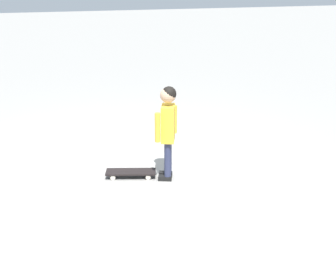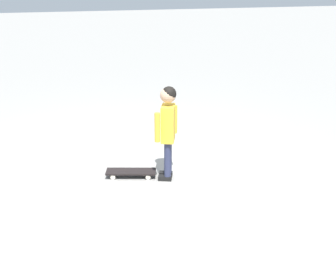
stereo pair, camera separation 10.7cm
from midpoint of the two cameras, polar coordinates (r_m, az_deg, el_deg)
name	(u,v)px [view 1 (the left image)]	position (r m, az deg, el deg)	size (l,w,h in m)	color
ground_plane	(135,166)	(5.76, -4.44, -4.11)	(50.00, 50.00, 0.00)	gray
child_person	(168,123)	(5.20, -0.61, 1.11)	(0.29, 0.32, 1.06)	#2D3351
skateboard	(131,172)	(5.45, -5.02, -4.82)	(0.35, 0.60, 0.07)	black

